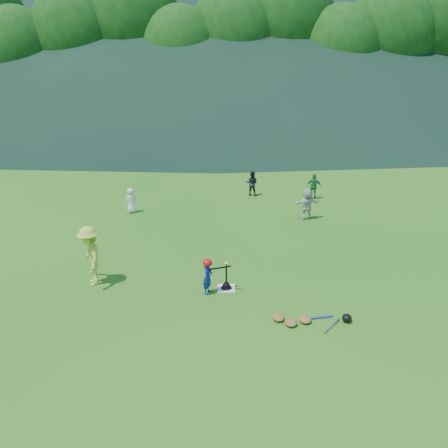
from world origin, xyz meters
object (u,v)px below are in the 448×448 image
fielder_a (131,201)px  batting_tee (226,284)px  home_plate (226,288)px  adult_coach (90,256)px  batter_child (208,277)px  fielder_d (307,204)px  fielder_c (314,186)px  fielder_b (252,183)px  equipment_pile (305,319)px

fielder_a → batting_tee: size_ratio=1.46×
home_plate → adult_coach: (-3.57, 0.38, 0.80)m
batter_child → adult_coach: (-3.09, 0.61, 0.34)m
fielder_d → adult_coach: bearing=25.8°
fielder_a → adult_coach: bearing=63.0°
fielder_c → fielder_d: 2.84m
home_plate → adult_coach: 3.68m
fielder_b → equipment_pile: bearing=108.1°
adult_coach → batting_tee: (3.57, -0.38, -0.68)m
batter_child → fielder_d: 6.78m
batter_child → batting_tee: (0.48, 0.22, -0.34)m
batter_child → fielder_a: fielder_a is taller
batter_child → fielder_c: fielder_c is taller
batter_child → fielder_a: bearing=43.6°
fielder_d → batting_tee: fielder_d is taller
home_plate → fielder_c: size_ratio=0.41×
batter_child → fielder_d: size_ratio=0.80×
adult_coach → batting_tee: adult_coach is taller
batter_child → fielder_d: (3.69, 5.69, 0.12)m
fielder_b → fielder_c: 2.73m
batter_child → fielder_d: fielder_d is taller
home_plate → fielder_a: (-3.58, 6.41, 0.49)m
fielder_c → batter_child: bearing=74.6°
fielder_d → batting_tee: (-3.21, -5.46, -0.46)m
fielder_a → fielder_c: (7.64, 1.76, 0.06)m
fielder_b → fielder_d: 3.76m
home_plate → fielder_d: bearing=59.6°
fielder_b → batting_tee: size_ratio=1.63×
home_plate → fielder_d: (3.21, 5.46, 0.58)m
fielder_c → equipment_pile: (-2.31, -9.79, -0.49)m
equipment_pile → fielder_b: bearing=92.0°
batter_child → fielder_b: bearing=6.7°
home_plate → equipment_pile: size_ratio=0.25×
equipment_pile → fielder_c: bearing=76.8°
home_plate → fielder_d: 6.36m
fielder_c → batting_tee: (-4.06, -8.17, -0.42)m
fielder_b → equipment_pile: fielder_b is taller
adult_coach → fielder_a: bearing=158.5°
fielder_b → home_plate: bearing=97.1°
home_plate → fielder_b: fielder_b is taller
fielder_a → equipment_pile: bearing=96.4°
batting_tee → fielder_c: bearing=63.6°
adult_coach → fielder_c: adult_coach is taller
batter_child → adult_coach: adult_coach is taller
batter_child → adult_coach: bearing=97.4°
fielder_b → equipment_pile: (0.36, -10.38, -0.49)m
fielder_a → fielder_b: fielder_b is taller
fielder_b → fielder_c: (2.66, -0.59, -0.00)m
fielder_c → fielder_d: size_ratio=0.94×
home_plate → equipment_pile: bearing=-42.8°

